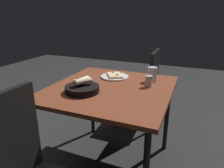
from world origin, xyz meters
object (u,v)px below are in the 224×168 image
dining_table (111,95)px  bread_basket (82,88)px  pepper_shaker (149,82)px  pizza_plate (115,76)px  chair_far (144,85)px  beer_glass (152,75)px

dining_table → bread_basket: bread_basket is taller
dining_table → pepper_shaker: size_ratio=10.83×
bread_basket → pepper_shaker: 0.52m
pizza_plate → chair_far: chair_far is taller
bread_basket → chair_far: chair_far is taller
bread_basket → chair_far: (-0.22, -1.00, -0.27)m
dining_table → pizza_plate: bearing=-74.8°
bread_basket → chair_far: bearing=-102.4°
beer_glass → chair_far: bearing=-70.1°
chair_far → dining_table: bearing=85.3°
pepper_shaker → beer_glass: bearing=-88.6°
pizza_plate → chair_far: (-0.14, -0.57, -0.25)m
pizza_plate → bread_basket: bread_basket is taller
dining_table → pizza_plate: size_ratio=3.91×
pizza_plate → pepper_shaker: bearing=159.1°
dining_table → pizza_plate: (0.07, -0.25, 0.08)m
pizza_plate → pepper_shaker: size_ratio=2.77×
beer_glass → dining_table: bearing=44.7°
dining_table → pizza_plate: pizza_plate is taller
chair_far → beer_glass: bearing=109.9°
pizza_plate → chair_far: bearing=-103.3°
bread_basket → pepper_shaker: size_ratio=2.79×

